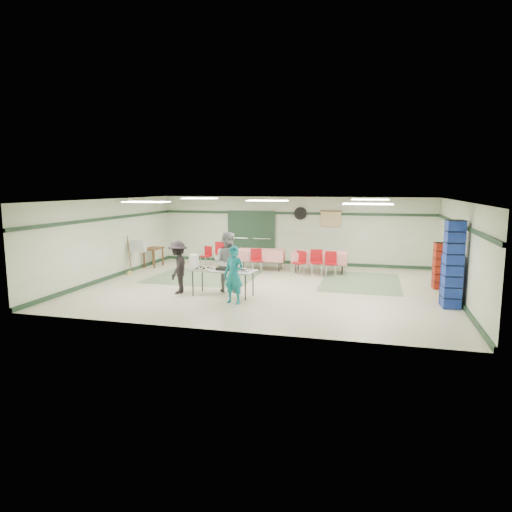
% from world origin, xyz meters
% --- Properties ---
extents(floor, '(11.00, 11.00, 0.00)m').
position_xyz_m(floor, '(0.00, 0.00, 0.00)').
color(floor, beige).
rests_on(floor, ground).
extents(ceiling, '(11.00, 11.00, 0.00)m').
position_xyz_m(ceiling, '(0.00, 0.00, 2.70)').
color(ceiling, silver).
rests_on(ceiling, wall_back).
extents(wall_back, '(11.00, 0.00, 11.00)m').
position_xyz_m(wall_back, '(0.00, 4.50, 1.35)').
color(wall_back, beige).
rests_on(wall_back, floor).
extents(wall_front, '(11.00, 0.00, 11.00)m').
position_xyz_m(wall_front, '(0.00, -4.50, 1.35)').
color(wall_front, beige).
rests_on(wall_front, floor).
extents(wall_left, '(0.00, 9.00, 9.00)m').
position_xyz_m(wall_left, '(-5.50, 0.00, 1.35)').
color(wall_left, beige).
rests_on(wall_left, floor).
extents(wall_right, '(0.00, 9.00, 9.00)m').
position_xyz_m(wall_right, '(5.50, 0.00, 1.35)').
color(wall_right, beige).
rests_on(wall_right, floor).
extents(trim_back, '(11.00, 0.06, 0.10)m').
position_xyz_m(trim_back, '(0.00, 4.47, 2.05)').
color(trim_back, '#1E3724').
rests_on(trim_back, wall_back).
extents(baseboard_back, '(11.00, 0.06, 0.12)m').
position_xyz_m(baseboard_back, '(0.00, 4.47, 0.06)').
color(baseboard_back, '#1E3724').
rests_on(baseboard_back, floor).
extents(trim_left, '(0.06, 9.00, 0.10)m').
position_xyz_m(trim_left, '(-5.47, 0.00, 2.05)').
color(trim_left, '#1E3724').
rests_on(trim_left, wall_back).
extents(baseboard_left, '(0.06, 9.00, 0.12)m').
position_xyz_m(baseboard_left, '(-5.47, 0.00, 0.06)').
color(baseboard_left, '#1E3724').
rests_on(baseboard_left, floor).
extents(trim_right, '(0.06, 9.00, 0.10)m').
position_xyz_m(trim_right, '(5.47, 0.00, 2.05)').
color(trim_right, '#1E3724').
rests_on(trim_right, wall_back).
extents(baseboard_right, '(0.06, 9.00, 0.12)m').
position_xyz_m(baseboard_right, '(5.47, 0.00, 0.06)').
color(baseboard_right, '#1E3724').
rests_on(baseboard_right, floor).
extents(green_patch_a, '(3.50, 3.00, 0.01)m').
position_xyz_m(green_patch_a, '(-2.50, 1.00, 0.00)').
color(green_patch_a, '#638461').
rests_on(green_patch_a, floor).
extents(green_patch_b, '(2.50, 3.50, 0.01)m').
position_xyz_m(green_patch_b, '(2.80, 1.50, 0.00)').
color(green_patch_b, '#638461').
rests_on(green_patch_b, floor).
extents(double_door_left, '(0.90, 0.06, 2.10)m').
position_xyz_m(double_door_left, '(-2.20, 4.44, 1.05)').
color(double_door_left, '#999B98').
rests_on(double_door_left, floor).
extents(double_door_right, '(0.90, 0.06, 2.10)m').
position_xyz_m(double_door_right, '(-1.25, 4.44, 1.05)').
color(double_door_right, '#999B98').
rests_on(double_door_right, floor).
extents(door_frame, '(2.00, 0.03, 2.15)m').
position_xyz_m(door_frame, '(-1.73, 4.42, 1.05)').
color(door_frame, '#1E3724').
rests_on(door_frame, floor).
extents(wall_fan, '(0.50, 0.10, 0.50)m').
position_xyz_m(wall_fan, '(0.30, 4.44, 2.05)').
color(wall_fan, black).
rests_on(wall_fan, wall_back).
extents(scroll_banner, '(0.80, 0.02, 0.60)m').
position_xyz_m(scroll_banner, '(1.50, 4.44, 1.85)').
color(scroll_banner, tan).
rests_on(scroll_banner, wall_back).
extents(serving_table, '(1.93, 0.92, 0.76)m').
position_xyz_m(serving_table, '(-0.96, -1.44, 0.72)').
color(serving_table, '#AEAEA9').
rests_on(serving_table, floor).
extents(sheet_tray_right, '(0.63, 0.50, 0.02)m').
position_xyz_m(sheet_tray_right, '(-0.45, -1.44, 0.77)').
color(sheet_tray_right, silver).
rests_on(sheet_tray_right, serving_table).
extents(sheet_tray_mid, '(0.59, 0.47, 0.02)m').
position_xyz_m(sheet_tray_mid, '(-1.09, -1.30, 0.77)').
color(sheet_tray_mid, silver).
rests_on(sheet_tray_mid, serving_table).
extents(sheet_tray_left, '(0.57, 0.45, 0.02)m').
position_xyz_m(sheet_tray_left, '(-1.55, -1.55, 0.77)').
color(sheet_tray_left, silver).
rests_on(sheet_tray_left, serving_table).
extents(baking_pan, '(0.48, 0.32, 0.08)m').
position_xyz_m(baking_pan, '(-0.88, -1.48, 0.80)').
color(baking_pan, black).
rests_on(baking_pan, serving_table).
extents(foam_box_stack, '(0.24, 0.22, 0.40)m').
position_xyz_m(foam_box_stack, '(-1.84, -1.44, 0.96)').
color(foam_box_stack, white).
rests_on(foam_box_stack, serving_table).
extents(volunteer_teal, '(0.63, 0.48, 1.55)m').
position_xyz_m(volunteer_teal, '(-0.40, -2.18, 0.78)').
color(volunteer_teal, '#137987').
rests_on(volunteer_teal, floor).
extents(volunteer_grey, '(0.91, 0.72, 1.79)m').
position_xyz_m(volunteer_grey, '(-1.02, -0.86, 0.89)').
color(volunteer_grey, gray).
rests_on(volunteer_grey, floor).
extents(volunteer_dark, '(0.74, 1.08, 1.55)m').
position_xyz_m(volunteer_dark, '(-2.34, -1.45, 0.77)').
color(volunteer_dark, black).
rests_on(volunteer_dark, floor).
extents(dining_table_a, '(2.00, 0.96, 0.77)m').
position_xyz_m(dining_table_a, '(1.28, 2.86, 0.57)').
color(dining_table_a, red).
rests_on(dining_table_a, floor).
extents(dining_table_b, '(1.79, 0.90, 0.77)m').
position_xyz_m(dining_table_b, '(-0.92, 2.86, 0.57)').
color(dining_table_b, red).
rests_on(dining_table_b, floor).
extents(chair_a, '(0.50, 0.50, 0.91)m').
position_xyz_m(chair_a, '(1.24, 2.30, 0.56)').
color(chair_a, '#AC0D12').
rests_on(chair_a, floor).
extents(chair_b, '(0.51, 0.51, 0.83)m').
position_xyz_m(chair_b, '(0.64, 2.29, 0.51)').
color(chair_b, '#AC0D12').
rests_on(chair_b, floor).
extents(chair_c, '(0.45, 0.45, 0.86)m').
position_xyz_m(chair_c, '(1.74, 2.30, 0.53)').
color(chair_c, '#AC0D12').
rests_on(chair_c, floor).
extents(chair_d, '(0.52, 0.52, 0.86)m').
position_xyz_m(chair_d, '(-0.94, 2.29, 0.53)').
color(chair_d, '#AC0D12').
rests_on(chair_d, floor).
extents(chair_loose_a, '(0.60, 0.60, 0.94)m').
position_xyz_m(chair_loose_a, '(-2.67, 3.34, 0.58)').
color(chair_loose_a, '#AC0D12').
rests_on(chair_loose_a, floor).
extents(chair_loose_b, '(0.47, 0.47, 0.78)m').
position_xyz_m(chair_loose_b, '(-3.19, 3.14, 0.47)').
color(chair_loose_b, '#AC0D12').
rests_on(chair_loose_b, floor).
extents(crate_stack_blue_a, '(0.50, 0.50, 1.36)m').
position_xyz_m(crate_stack_blue_a, '(5.15, -0.77, 0.68)').
color(crate_stack_blue_a, navy).
rests_on(crate_stack_blue_a, floor).
extents(crate_stack_red, '(0.41, 0.41, 1.43)m').
position_xyz_m(crate_stack_red, '(5.15, 1.11, 0.71)').
color(crate_stack_red, '#A32410').
rests_on(crate_stack_red, floor).
extents(crate_stack_blue_b, '(0.47, 0.47, 2.27)m').
position_xyz_m(crate_stack_blue_b, '(5.15, -1.21, 1.14)').
color(crate_stack_blue_b, navy).
rests_on(crate_stack_blue_b, floor).
extents(printer_table, '(0.57, 0.85, 0.74)m').
position_xyz_m(printer_table, '(-5.15, 2.45, 0.63)').
color(printer_table, brown).
rests_on(printer_table, floor).
extents(office_printer, '(0.61, 0.56, 0.41)m').
position_xyz_m(office_printer, '(-5.15, 1.29, 0.95)').
color(office_printer, '#AEAEA9').
rests_on(office_printer, printer_table).
extents(broom, '(0.07, 0.22, 1.35)m').
position_xyz_m(broom, '(-5.23, 0.80, 0.71)').
color(broom, brown).
rests_on(broom, floor).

